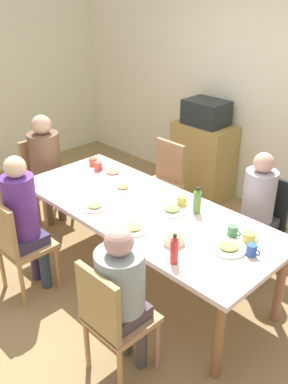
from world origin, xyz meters
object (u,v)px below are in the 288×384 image
at_px(plate_4, 228,247).
at_px(cup_5, 93,162).
at_px(person_1, 257,205).
at_px(cup_3, 233,231).
at_px(side_cabinet, 203,160).
at_px(chair_2, 17,242).
at_px(plate_2, 133,228).
at_px(plate_3, 123,188).
at_px(plate_5, 113,173).
at_px(chair_3, 163,178).
at_px(chair_1, 261,219).
at_px(microwave, 206,112).
at_px(bottle_1, 197,201).
at_px(plate_1, 172,210).
at_px(cup_1, 252,250).
at_px(cup_0, 249,237).
at_px(cup_2, 98,167).
at_px(chair_4, 112,316).
at_px(plate_0, 95,207).
at_px(person_0, 46,159).
at_px(chair_0, 43,175).
at_px(bottle_0, 174,250).
at_px(person_2, 24,216).
at_px(bowl_0, 174,238).
at_px(dining_table, 144,215).
at_px(cup_4, 182,202).
at_px(person_4, 122,288).

relative_size(plate_4, cup_5, 2.19).
relative_size(person_1, cup_3, 10.56).
xyz_separation_m(cup_3, side_cabinet, (-1.47, 1.52, -0.32)).
height_order(chair_2, plate_2, chair_2).
distance_m(plate_3, plate_5, 0.34).
bearing_deg(cup_3, chair_3, 152.83).
bearing_deg(cup_3, chair_2, -142.55).
distance_m(chair_1, microwave, 1.63).
xyz_separation_m(bottle_1, side_cabinet, (-1.06, 1.44, -0.38)).
bearing_deg(plate_1, cup_1, -4.36).
bearing_deg(cup_0, bottle_1, 173.72).
height_order(cup_0, cup_2, cup_2).
bearing_deg(cup_2, bottle_1, 2.26).
distance_m(chair_4, plate_4, 0.94).
bearing_deg(cup_3, plate_0, -155.99).
bearing_deg(plate_4, chair_1, 105.87).
bearing_deg(plate_2, person_0, 169.94).
distance_m(plate_3, cup_2, 0.48).
height_order(chair_0, chair_2, same).
distance_m(chair_2, chair_3, 1.74).
bearing_deg(bottle_0, person_2, -162.76).
bearing_deg(plate_3, bowl_0, -19.13).
distance_m(cup_1, microwave, 2.38).
bearing_deg(chair_1, person_1, -90.00).
bearing_deg(bowl_0, chair_1, 85.80).
bearing_deg(cup_3, side_cabinet, 134.11).
bearing_deg(bottle_1, side_cabinet, 126.49).
height_order(dining_table, person_0, person_0).
distance_m(person_2, cup_5, 1.11).
xyz_separation_m(cup_4, side_cabinet, (-0.91, 1.45, -0.32)).
bearing_deg(chair_2, person_4, 4.36).
bearing_deg(cup_4, chair_0, -172.14).
bearing_deg(bottle_0, chair_1, 93.79).
xyz_separation_m(plate_0, bottle_1, (0.64, 0.55, 0.09)).
xyz_separation_m(chair_4, cup_4, (-0.40, 1.11, 0.26)).
bearing_deg(chair_3, chair_4, -55.54).
height_order(chair_2, cup_3, chair_2).
height_order(person_2, cup_0, person_2).
relative_size(chair_4, side_cabinet, 1.00).
xyz_separation_m(person_2, bowl_0, (1.11, 0.57, 0.05)).
relative_size(chair_3, plate_5, 3.58).
xyz_separation_m(person_4, cup_2, (-1.45, 0.99, 0.08)).
relative_size(chair_1, side_cabinet, 1.00).
xyz_separation_m(person_1, person_2, (-1.19, -1.55, 0.03)).
distance_m(plate_1, cup_0, 0.69).
bearing_deg(plate_1, dining_table, -148.49).
bearing_deg(cup_2, cup_4, 2.04).
bearing_deg(cup_0, chair_2, -144.39).
height_order(person_4, cup_2, person_4).
bearing_deg(cup_2, person_0, -161.72).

